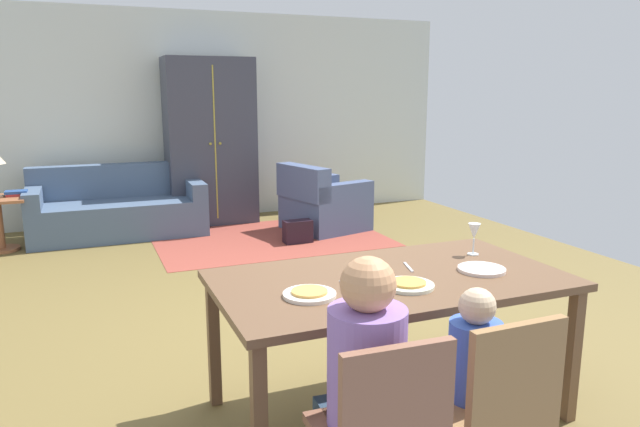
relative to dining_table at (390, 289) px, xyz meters
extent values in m
cube|color=brown|center=(0.17, 2.01, -0.70)|extent=(6.80, 6.64, 0.02)
cube|color=silver|center=(0.17, 5.37, 0.66)|extent=(6.80, 0.10, 2.70)
cube|color=brown|center=(0.00, 0.00, 0.05)|extent=(1.80, 0.99, 0.04)
cube|color=brown|center=(-0.84, -0.43, -0.33)|extent=(0.06, 0.06, 0.72)
cube|color=brown|center=(0.84, -0.43, -0.33)|extent=(0.06, 0.06, 0.72)
cube|color=brown|center=(-0.84, 0.43, -0.33)|extent=(0.06, 0.06, 0.72)
cube|color=brown|center=(0.84, 0.43, -0.33)|extent=(0.06, 0.06, 0.72)
cylinder|color=white|center=(-0.49, -0.12, 0.08)|extent=(0.25, 0.25, 0.02)
cylinder|color=gold|center=(-0.49, -0.12, 0.09)|extent=(0.17, 0.17, 0.01)
cylinder|color=silver|center=(0.00, -0.18, 0.08)|extent=(0.25, 0.25, 0.02)
cylinder|color=gold|center=(0.00, -0.18, 0.09)|extent=(0.17, 0.17, 0.01)
cylinder|color=silver|center=(0.49, -0.10, 0.08)|extent=(0.25, 0.25, 0.02)
cylinder|color=silver|center=(0.65, 0.18, 0.07)|extent=(0.06, 0.06, 0.01)
cylinder|color=silver|center=(0.65, 0.18, 0.12)|extent=(0.01, 0.01, 0.09)
cone|color=silver|center=(0.65, 0.18, 0.21)|extent=(0.07, 0.07, 0.09)
cube|color=silver|center=(-0.27, -0.05, 0.07)|extent=(0.02, 0.15, 0.01)
cube|color=silver|center=(0.16, 0.10, 0.07)|extent=(0.06, 0.17, 0.01)
cube|color=#895A43|center=(-0.50, -0.96, -0.03)|extent=(0.42, 0.06, 0.42)
cylinder|color=#906BBD|center=(-0.49, -0.71, -0.01)|extent=(0.30, 0.30, 0.46)
sphere|color=tan|center=(-0.49, -0.71, 0.31)|extent=(0.21, 0.21, 0.21)
cube|color=olive|center=(0.00, -0.77, -0.26)|extent=(0.42, 0.42, 0.04)
cube|color=olive|center=(0.00, -0.96, -0.03)|extent=(0.42, 0.04, 0.42)
cube|color=olive|center=(0.18, -0.59, -0.49)|extent=(0.04, 0.04, 0.41)
cylinder|color=#3B5DC0|center=(0.00, -0.71, -0.08)|extent=(0.22, 0.22, 0.33)
sphere|color=beige|center=(0.00, -0.71, 0.16)|extent=(0.15, 0.15, 0.15)
cube|color=brown|center=(0.55, 3.84, -0.69)|extent=(2.60, 1.80, 0.01)
cube|color=#485C78|center=(-1.06, 4.64, -0.48)|extent=(1.97, 0.84, 0.42)
cube|color=#485C78|center=(-1.06, 4.98, -0.07)|extent=(1.97, 0.20, 0.40)
cube|color=#485C78|center=(-1.95, 4.64, -0.17)|extent=(0.18, 0.84, 0.20)
cube|color=#485C78|center=(-0.16, 4.64, -0.17)|extent=(0.18, 0.84, 0.20)
cube|color=#48577D|center=(1.34, 4.04, -0.48)|extent=(1.03, 1.04, 0.42)
cube|color=#48577D|center=(1.01, 3.95, -0.07)|extent=(0.41, 0.87, 0.40)
cube|color=#48577D|center=(1.42, 3.72, -0.17)|extent=(0.86, 0.39, 0.20)
cube|color=#48577D|center=(1.25, 4.37, -0.17)|extent=(0.86, 0.39, 0.20)
cube|color=#393B49|center=(0.13, 4.98, 0.36)|extent=(1.10, 0.56, 2.10)
cube|color=#AF9E37|center=(0.13, 4.70, 0.36)|extent=(0.02, 0.01, 1.89)
sphere|color=#AF9E37|center=(0.07, 4.69, 0.36)|extent=(0.04, 0.04, 0.04)
sphere|color=#AF9E37|center=(0.19, 4.69, 0.36)|extent=(0.04, 0.04, 0.04)
cylinder|color=#965936|center=(-2.29, 4.44, -0.68)|extent=(0.36, 0.36, 0.03)
cube|color=#A22C2D|center=(-2.09, 4.49, -0.10)|extent=(0.22, 0.16, 0.03)
cube|color=navy|center=(-2.10, 4.49, -0.07)|extent=(0.22, 0.16, 0.03)
cube|color=black|center=(0.79, 3.54, -0.56)|extent=(0.32, 0.16, 0.26)
camera|label=1|loc=(-1.43, -2.55, 1.01)|focal=33.08mm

